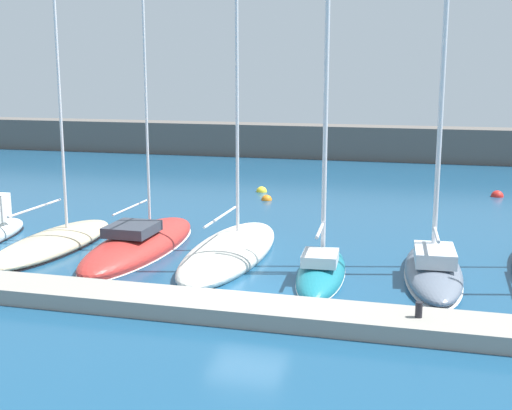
{
  "coord_description": "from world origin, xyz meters",
  "views": [
    {
      "loc": [
        5.71,
        -20.47,
        7.36
      ],
      "look_at": [
        -1.23,
        5.69,
        1.91
      ],
      "focal_mm": 47.81,
      "sensor_mm": 36.0,
      "label": 1
    }
  ],
  "objects": [
    {
      "name": "mooring_buoy_yellow",
      "position": [
        -4.38,
        18.9,
        0.0
      ],
      "size": [
        0.66,
        0.66,
        0.66
      ],
      "primitive_type": "sphere",
      "color": "yellow",
      "rests_on": "ground_plane"
    },
    {
      "name": "dock_pier",
      "position": [
        0.0,
        -1.82,
        0.25
      ],
      "size": [
        31.02,
        1.87,
        0.51
      ],
      "primitive_type": "cube",
      "color": "gray",
      "rests_on": "ground_plane"
    },
    {
      "name": "ground_plane",
      "position": [
        0.0,
        0.0,
        0.0
      ],
      "size": [
        120.0,
        120.0,
        0.0
      ],
      "primitive_type": "plane",
      "color": "navy"
    },
    {
      "name": "sailboat_teal_fifth",
      "position": [
        1.95,
        2.89,
        0.26
      ],
      "size": [
        2.12,
        6.33,
        11.31
      ],
      "rotation": [
        0.0,
        0.0,
        1.64
      ],
      "color": "#19707F",
      "rests_on": "ground_plane"
    },
    {
      "name": "breakwater_seawall",
      "position": [
        0.0,
        35.92,
        1.36
      ],
      "size": [
        108.0,
        2.98,
        2.71
      ],
      "primitive_type": "cube",
      "color": "#5B5651",
      "rests_on": "ground_plane"
    },
    {
      "name": "sailboat_red_third",
      "position": [
        -5.84,
        4.49,
        0.27
      ],
      "size": [
        2.77,
        9.36,
        16.75
      ],
      "rotation": [
        0.0,
        0.0,
        1.56
      ],
      "color": "#B72D28",
      "rests_on": "ground_plane"
    },
    {
      "name": "sailboat_ivory_fourth",
      "position": [
        -1.95,
        4.42,
        0.28
      ],
      "size": [
        2.86,
        9.32,
        14.89
      ],
      "rotation": [
        0.0,
        0.0,
        1.56
      ],
      "color": "silver",
      "rests_on": "ground_plane"
    },
    {
      "name": "sailboat_slate_sixth",
      "position": [
        5.84,
        3.76,
        0.43
      ],
      "size": [
        2.49,
        7.38,
        13.59
      ],
      "rotation": [
        0.0,
        0.0,
        1.64
      ],
      "color": "slate",
      "rests_on": "ground_plane"
    },
    {
      "name": "mooring_buoy_red",
      "position": [
        9.33,
        20.9,
        0.0
      ],
      "size": [
        0.73,
        0.73,
        0.73
      ],
      "primitive_type": "sphere",
      "color": "red",
      "rests_on": "ground_plane"
    },
    {
      "name": "sailboat_sand_second",
      "position": [
        -9.56,
        4.07,
        0.25
      ],
      "size": [
        2.73,
        8.39,
        16.12
      ],
      "rotation": [
        0.0,
        0.0,
        1.56
      ],
      "color": "beige",
      "rests_on": "ground_plane"
    },
    {
      "name": "mooring_buoy_orange",
      "position": [
        -3.44,
        16.41,
        0.0
      ],
      "size": [
        0.61,
        0.61,
        0.61
      ],
      "primitive_type": "sphere",
      "color": "orange",
      "rests_on": "ground_plane"
    },
    {
      "name": "dock_bollard",
      "position": [
        5.48,
        -1.82,
        0.73
      ],
      "size": [
        0.2,
        0.2,
        0.44
      ],
      "primitive_type": "cylinder",
      "color": "black",
      "rests_on": "dock_pier"
    }
  ]
}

